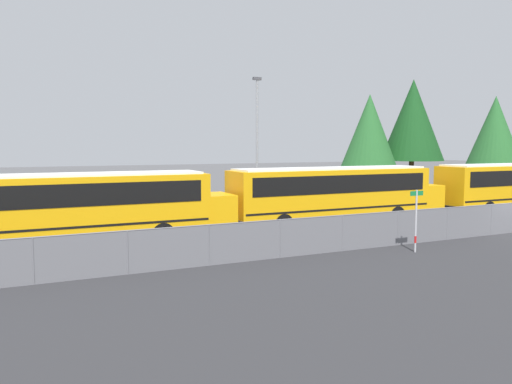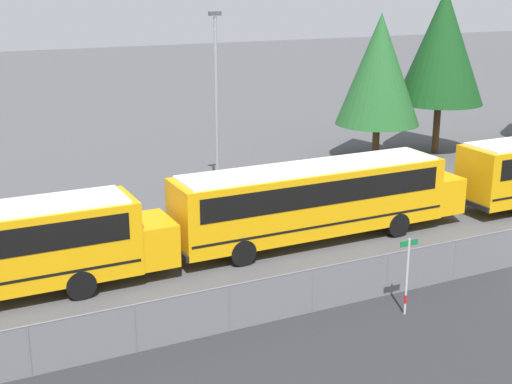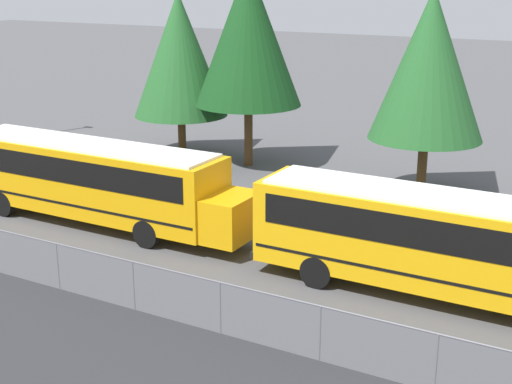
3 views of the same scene
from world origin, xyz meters
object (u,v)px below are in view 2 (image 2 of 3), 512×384
(school_bus_3, at_px, (317,196))
(tree_0, at_px, (442,46))
(light_pole, at_px, (216,99))
(street_sign, at_px, (407,275))
(tree_1, at_px, (379,70))

(school_bus_3, height_order, tree_0, tree_0)
(light_pole, distance_m, tree_0, 16.66)
(street_sign, distance_m, tree_1, 22.17)
(tree_1, bearing_deg, street_sign, -122.73)
(school_bus_3, xyz_separation_m, light_pole, (-1.10, 8.18, 3.04))
(street_sign, bearing_deg, light_pole, 90.49)
(tree_0, bearing_deg, school_bus_3, -145.16)
(street_sign, relative_size, light_pole, 0.29)
(light_pole, relative_size, tree_1, 1.04)
(school_bus_3, distance_m, light_pole, 8.80)
(street_sign, height_order, light_pole, light_pole)
(street_sign, xyz_separation_m, tree_1, (11.78, 18.33, 4.12))
(school_bus_3, bearing_deg, street_sign, -97.44)
(school_bus_3, relative_size, tree_1, 1.52)
(school_bus_3, xyz_separation_m, tree_1, (10.81, 10.95, 3.56))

